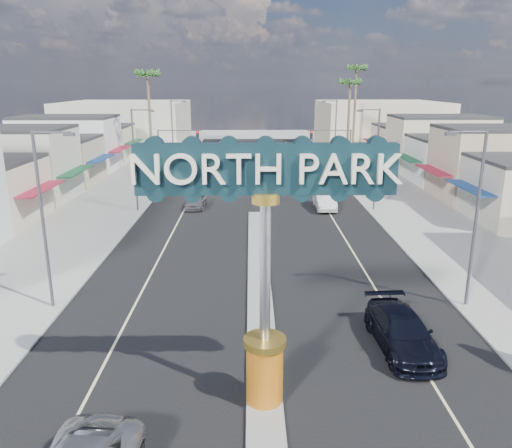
{
  "coord_description": "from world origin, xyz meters",
  "views": [
    {
      "loc": [
        -0.48,
        -13.48,
        11.11
      ],
      "look_at": [
        -0.21,
        10.52,
        4.3
      ],
      "focal_mm": 35.0,
      "sensor_mm": 36.0,
      "label": 1
    }
  ],
  "objects_px": {
    "streetlight_r_near": "(474,211)",
    "streetlight_r_far": "(334,131)",
    "streetlight_l_far": "(174,131)",
    "gateway_sign": "(265,247)",
    "palm_right_mid": "(350,87)",
    "streetlight_r_mid": "(375,155)",
    "suv_right": "(402,332)",
    "car_parked_right": "(325,200)",
    "streetlight_l_near": "(45,212)",
    "traffic_signal_left": "(174,145)",
    "car_parked_left": "(196,200)",
    "streetlight_l_mid": "(136,155)",
    "palm_right_far": "(357,74)",
    "palm_left_far": "(148,80)",
    "traffic_signal_right": "(334,145)",
    "city_bus": "(220,171)"
  },
  "relations": [
    {
      "from": "streetlight_l_mid",
      "to": "palm_right_far",
      "type": "height_order",
      "value": "palm_right_far"
    },
    {
      "from": "streetlight_l_mid",
      "to": "streetlight_r_near",
      "type": "distance_m",
      "value": 28.9
    },
    {
      "from": "streetlight_r_far",
      "to": "suv_right",
      "type": "xyz_separation_m",
      "value": [
        -4.39,
        -46.17,
        -4.28
      ]
    },
    {
      "from": "gateway_sign",
      "to": "car_parked_right",
      "type": "relative_size",
      "value": 1.9
    },
    {
      "from": "suv_right",
      "to": "palm_right_mid",
      "type": "bearing_deg",
      "value": 79.03
    },
    {
      "from": "palm_left_far",
      "to": "suv_right",
      "type": "xyz_separation_m",
      "value": [
        19.04,
        -44.17,
        -10.71
      ]
    },
    {
      "from": "streetlight_r_mid",
      "to": "streetlight_r_far",
      "type": "xyz_separation_m",
      "value": [
        0.0,
        22.0,
        0.0
      ]
    },
    {
      "from": "traffic_signal_left",
      "to": "car_parked_left",
      "type": "relative_size",
      "value": 1.48
    },
    {
      "from": "suv_right",
      "to": "car_parked_right",
      "type": "distance_m",
      "value": 24.92
    },
    {
      "from": "traffic_signal_right",
      "to": "streetlight_l_mid",
      "type": "distance_m",
      "value": 24.11
    },
    {
      "from": "gateway_sign",
      "to": "streetlight_r_near",
      "type": "height_order",
      "value": "gateway_sign"
    },
    {
      "from": "streetlight_r_mid",
      "to": "streetlight_r_near",
      "type": "bearing_deg",
      "value": -90.0
    },
    {
      "from": "streetlight_l_far",
      "to": "car_parked_right",
      "type": "xyz_separation_m",
      "value": [
        16.72,
        -21.25,
        -4.27
      ]
    },
    {
      "from": "palm_right_far",
      "to": "gateway_sign",
      "type": "bearing_deg",
      "value": -104.03
    },
    {
      "from": "streetlight_l_near",
      "to": "streetlight_r_far",
      "type": "height_order",
      "value": "same"
    },
    {
      "from": "streetlight_l_near",
      "to": "city_bus",
      "type": "bearing_deg",
      "value": 78.56
    },
    {
      "from": "streetlight_l_far",
      "to": "palm_right_mid",
      "type": "distance_m",
      "value": 24.41
    },
    {
      "from": "streetlight_l_near",
      "to": "palm_right_mid",
      "type": "relative_size",
      "value": 0.74
    },
    {
      "from": "streetlight_l_near",
      "to": "streetlight_r_near",
      "type": "xyz_separation_m",
      "value": [
        20.87,
        0.0,
        0.0
      ]
    },
    {
      "from": "traffic_signal_left",
      "to": "car_parked_right",
      "type": "height_order",
      "value": "traffic_signal_left"
    },
    {
      "from": "streetlight_r_far",
      "to": "suv_right",
      "type": "height_order",
      "value": "streetlight_r_far"
    },
    {
      "from": "gateway_sign",
      "to": "palm_right_mid",
      "type": "xyz_separation_m",
      "value": [
        13.0,
        54.02,
        4.67
      ]
    },
    {
      "from": "streetlight_l_mid",
      "to": "streetlight_r_mid",
      "type": "xyz_separation_m",
      "value": [
        20.87,
        0.0,
        0.0
      ]
    },
    {
      "from": "streetlight_l_far",
      "to": "streetlight_r_far",
      "type": "bearing_deg",
      "value": 0.0
    },
    {
      "from": "streetlight_l_mid",
      "to": "car_parked_left",
      "type": "xyz_separation_m",
      "value": [
        4.93,
        1.27,
        -4.37
      ]
    },
    {
      "from": "streetlight_r_near",
      "to": "streetlight_r_far",
      "type": "height_order",
      "value": "same"
    },
    {
      "from": "streetlight_r_near",
      "to": "palm_right_mid",
      "type": "height_order",
      "value": "palm_right_mid"
    },
    {
      "from": "streetlight_r_far",
      "to": "car_parked_right",
      "type": "height_order",
      "value": "streetlight_r_far"
    },
    {
      "from": "streetlight_l_near",
      "to": "streetlight_r_far",
      "type": "relative_size",
      "value": 1.0
    },
    {
      "from": "streetlight_l_far",
      "to": "streetlight_r_mid",
      "type": "height_order",
      "value": "same"
    },
    {
      "from": "palm_right_far",
      "to": "city_bus",
      "type": "distance_m",
      "value": 29.58
    },
    {
      "from": "streetlight_l_mid",
      "to": "streetlight_r_far",
      "type": "xyz_separation_m",
      "value": [
        20.87,
        22.0,
        0.0
      ]
    },
    {
      "from": "streetlight_r_far",
      "to": "suv_right",
      "type": "distance_m",
      "value": 46.58
    },
    {
      "from": "streetlight_l_far",
      "to": "palm_right_mid",
      "type": "height_order",
      "value": "palm_right_mid"
    },
    {
      "from": "streetlight_l_mid",
      "to": "streetlight_r_near",
      "type": "relative_size",
      "value": 1.0
    },
    {
      "from": "streetlight_l_near",
      "to": "streetlight_l_mid",
      "type": "height_order",
      "value": "same"
    },
    {
      "from": "streetlight_r_near",
      "to": "car_parked_left",
      "type": "xyz_separation_m",
      "value": [
        -15.93,
        21.27,
        -4.37
      ]
    },
    {
      "from": "palm_right_mid",
      "to": "suv_right",
      "type": "xyz_separation_m",
      "value": [
        -6.96,
        -50.17,
        -9.81
      ]
    },
    {
      "from": "streetlight_r_mid",
      "to": "car_parked_left",
      "type": "relative_size",
      "value": 2.22
    },
    {
      "from": "streetlight_l_mid",
      "to": "palm_right_mid",
      "type": "distance_m",
      "value": 35.44
    },
    {
      "from": "car_parked_left",
      "to": "car_parked_right",
      "type": "distance_m",
      "value": 11.8
    },
    {
      "from": "suv_right",
      "to": "car_parked_right",
      "type": "height_order",
      "value": "car_parked_right"
    },
    {
      "from": "traffic_signal_right",
      "to": "palm_right_mid",
      "type": "height_order",
      "value": "palm_right_mid"
    },
    {
      "from": "suv_right",
      "to": "car_parked_left",
      "type": "distance_m",
      "value": 27.93
    },
    {
      "from": "traffic_signal_left",
      "to": "palm_left_far",
      "type": "height_order",
      "value": "palm_left_far"
    },
    {
      "from": "streetlight_r_near",
      "to": "suv_right",
      "type": "xyz_separation_m",
      "value": [
        -4.39,
        -4.17,
        -4.28
      ]
    },
    {
      "from": "traffic_signal_right",
      "to": "city_bus",
      "type": "xyz_separation_m",
      "value": [
        -13.14,
        -1.97,
        -2.68
      ]
    },
    {
      "from": "city_bus",
      "to": "traffic_signal_right",
      "type": "bearing_deg",
      "value": 15.86
    },
    {
      "from": "streetlight_r_near",
      "to": "car_parked_left",
      "type": "distance_m",
      "value": 26.93
    },
    {
      "from": "streetlight_l_mid",
      "to": "streetlight_r_far",
      "type": "distance_m",
      "value": 30.32
    }
  ]
}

